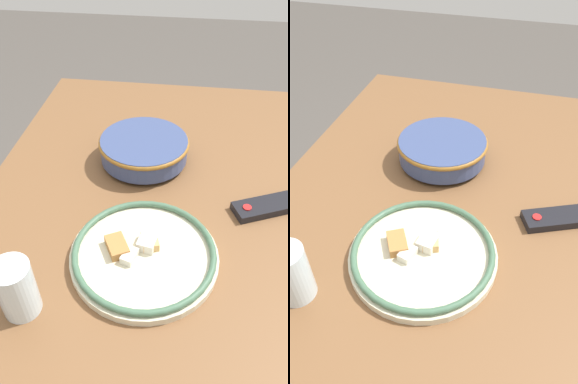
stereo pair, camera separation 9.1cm
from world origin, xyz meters
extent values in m
plane|color=#4C4742|center=(0.00, 0.00, 0.00)|extent=(8.00, 8.00, 0.00)
cube|color=brown|center=(0.00, 0.00, 0.68)|extent=(1.57, 0.87, 0.04)
cylinder|color=brown|center=(-0.71, -0.37, 0.33)|extent=(0.06, 0.06, 0.66)
cylinder|color=brown|center=(-0.71, 0.37, 0.33)|extent=(0.06, 0.06, 0.66)
cylinder|color=#384775|center=(-0.29, -0.04, 0.71)|extent=(0.11, 0.11, 0.01)
cylinder|color=#384775|center=(-0.29, -0.04, 0.75)|extent=(0.24, 0.24, 0.06)
cylinder|color=#9E4C1E|center=(-0.29, -0.04, 0.74)|extent=(0.22, 0.22, 0.05)
torus|color=#936023|center=(-0.29, -0.04, 0.77)|extent=(0.25, 0.25, 0.01)
cylinder|color=beige|center=(0.05, 0.01, 0.71)|extent=(0.31, 0.31, 0.02)
torus|color=#42664C|center=(0.05, 0.01, 0.73)|extent=(0.30, 0.30, 0.01)
cube|color=silver|center=(0.03, 0.01, 0.73)|extent=(0.05, 0.05, 0.02)
cube|color=#B2753D|center=(0.05, -0.05, 0.73)|extent=(0.07, 0.06, 0.02)
cube|color=tan|center=(0.03, 0.02, 0.73)|extent=(0.05, 0.05, 0.02)
cube|color=silver|center=(0.07, -0.02, 0.73)|extent=(0.05, 0.04, 0.02)
cube|color=black|center=(-0.14, 0.29, 0.71)|extent=(0.13, 0.20, 0.02)
cylinder|color=red|center=(-0.12, 0.23, 0.72)|extent=(0.02, 0.02, 0.00)
cylinder|color=silver|center=(0.20, -0.21, 0.76)|extent=(0.07, 0.07, 0.12)
camera|label=1|loc=(0.55, 0.08, 1.34)|focal=35.00mm
camera|label=2|loc=(0.53, 0.16, 1.34)|focal=35.00mm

